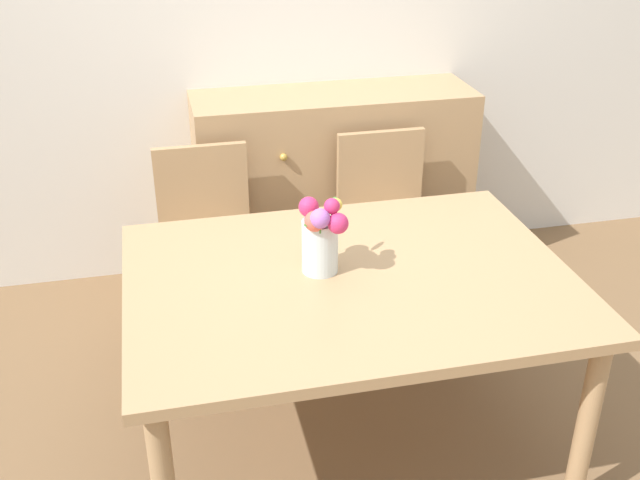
# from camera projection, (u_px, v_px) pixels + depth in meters

# --- Properties ---
(ground_plane) EXTENTS (12.00, 12.00, 0.00)m
(ground_plane) POSITION_uv_depth(u_px,v_px,m) (346.00, 442.00, 2.98)
(ground_plane) COLOR brown
(back_wall) EXTENTS (7.00, 0.10, 2.80)m
(back_wall) POSITION_uv_depth(u_px,v_px,m) (268.00, 1.00, 3.72)
(back_wall) COLOR silver
(back_wall) RESTS_ON ground_plane
(dining_table) EXTENTS (1.54, 1.14, 0.75)m
(dining_table) POSITION_uv_depth(u_px,v_px,m) (349.00, 296.00, 2.67)
(dining_table) COLOR tan
(dining_table) RESTS_ON ground_plane
(chair_left) EXTENTS (0.42, 0.42, 0.90)m
(chair_left) POSITION_uv_depth(u_px,v_px,m) (207.00, 232.00, 3.45)
(chair_left) COLOR tan
(chair_left) RESTS_ON ground_plane
(chair_right) EXTENTS (0.42, 0.42, 0.90)m
(chair_right) POSITION_uv_depth(u_px,v_px,m) (386.00, 214.00, 3.62)
(chair_right) COLOR tan
(chair_right) RESTS_ON ground_plane
(dresser) EXTENTS (1.40, 0.47, 1.00)m
(dresser) POSITION_uv_depth(u_px,v_px,m) (333.00, 187.00, 3.96)
(dresser) COLOR tan
(dresser) RESTS_ON ground_plane
(flower_vase) EXTENTS (0.16, 0.20, 0.29)m
(flower_vase) POSITION_uv_depth(u_px,v_px,m) (321.00, 235.00, 2.59)
(flower_vase) COLOR silver
(flower_vase) RESTS_ON dining_table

